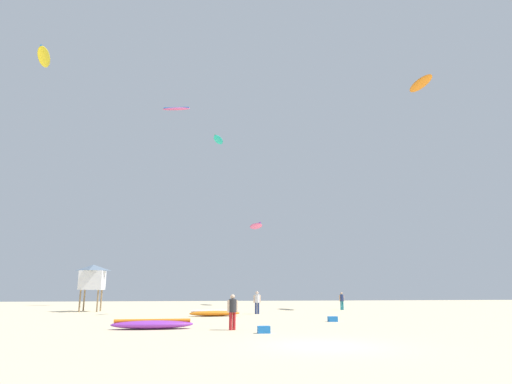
{
  "coord_description": "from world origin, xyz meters",
  "views": [
    {
      "loc": [
        -4.61,
        -15.54,
        1.95
      ],
      "look_at": [
        0.0,
        17.45,
        9.49
      ],
      "focal_mm": 30.24,
      "sensor_mm": 36.0,
      "label": 1
    }
  ],
  "objects_px": {
    "kite_aloft_2": "(176,109)",
    "kite_aloft_4": "(256,226)",
    "kite_grounded_near": "(152,324)",
    "kite_aloft_1": "(421,84)",
    "lifeguard_tower": "(93,277)",
    "gear_bag": "(333,319)",
    "person_left": "(342,300)",
    "kite_grounded_mid": "(215,313)",
    "kite_aloft_3": "(218,140)",
    "kite_aloft_0": "(44,57)",
    "cooler_box": "(264,330)",
    "person_midground": "(257,301)",
    "person_foreground": "(232,309)"
  },
  "relations": [
    {
      "from": "kite_aloft_2",
      "to": "kite_aloft_4",
      "type": "bearing_deg",
      "value": 4.85
    },
    {
      "from": "kite_grounded_near",
      "to": "kite_aloft_1",
      "type": "relative_size",
      "value": 1.0
    },
    {
      "from": "lifeguard_tower",
      "to": "gear_bag",
      "type": "bearing_deg",
      "value": -40.06
    },
    {
      "from": "person_left",
      "to": "kite_grounded_mid",
      "type": "xyz_separation_m",
      "value": [
        -12.65,
        -8.28,
        -0.76
      ]
    },
    {
      "from": "kite_aloft_1",
      "to": "kite_aloft_3",
      "type": "distance_m",
      "value": 24.57
    },
    {
      "from": "kite_grounded_near",
      "to": "lifeguard_tower",
      "type": "bearing_deg",
      "value": 111.19
    },
    {
      "from": "kite_aloft_1",
      "to": "kite_aloft_0",
      "type": "bearing_deg",
      "value": -176.02
    },
    {
      "from": "kite_aloft_1",
      "to": "cooler_box",
      "type": "bearing_deg",
      "value": -135.83
    },
    {
      "from": "kite_grounded_mid",
      "to": "kite_aloft_0",
      "type": "distance_m",
      "value": 27.52
    },
    {
      "from": "person_midground",
      "to": "person_left",
      "type": "height_order",
      "value": "person_midground"
    },
    {
      "from": "kite_grounded_mid",
      "to": "person_midground",
      "type": "bearing_deg",
      "value": 35.23
    },
    {
      "from": "kite_aloft_0",
      "to": "gear_bag",
      "type": "bearing_deg",
      "value": -25.67
    },
    {
      "from": "kite_grounded_mid",
      "to": "gear_bag",
      "type": "bearing_deg",
      "value": -43.05
    },
    {
      "from": "person_foreground",
      "to": "kite_aloft_4",
      "type": "height_order",
      "value": "kite_aloft_4"
    },
    {
      "from": "kite_aloft_3",
      "to": "kite_aloft_4",
      "type": "relative_size",
      "value": 0.49
    },
    {
      "from": "lifeguard_tower",
      "to": "kite_aloft_4",
      "type": "xyz_separation_m",
      "value": [
        16.99,
        14.31,
        7.03
      ]
    },
    {
      "from": "kite_grounded_near",
      "to": "person_left",
      "type": "bearing_deg",
      "value": 48.55
    },
    {
      "from": "lifeguard_tower",
      "to": "cooler_box",
      "type": "distance_m",
      "value": 24.83
    },
    {
      "from": "person_midground",
      "to": "kite_aloft_1",
      "type": "height_order",
      "value": "kite_aloft_1"
    },
    {
      "from": "person_midground",
      "to": "kite_grounded_mid",
      "type": "bearing_deg",
      "value": -59.84
    },
    {
      "from": "kite_grounded_mid",
      "to": "kite_grounded_near",
      "type": "bearing_deg",
      "value": -109.53
    },
    {
      "from": "kite_aloft_2",
      "to": "cooler_box",
      "type": "bearing_deg",
      "value": -79.67
    },
    {
      "from": "person_foreground",
      "to": "kite_aloft_4",
      "type": "bearing_deg",
      "value": 146.82
    },
    {
      "from": "gear_bag",
      "to": "kite_aloft_1",
      "type": "xyz_separation_m",
      "value": [
        15.2,
        13.5,
        23.63
      ]
    },
    {
      "from": "person_midground",
      "to": "gear_bag",
      "type": "bearing_deg",
      "value": 15.8
    },
    {
      "from": "kite_grounded_near",
      "to": "cooler_box",
      "type": "relative_size",
      "value": 7.36
    },
    {
      "from": "kite_aloft_4",
      "to": "kite_grounded_near",
      "type": "bearing_deg",
      "value": -106.68
    },
    {
      "from": "lifeguard_tower",
      "to": "kite_aloft_4",
      "type": "distance_m",
      "value": 23.3
    },
    {
      "from": "person_midground",
      "to": "kite_grounded_near",
      "type": "relative_size",
      "value": 0.43
    },
    {
      "from": "kite_grounded_near",
      "to": "kite_grounded_mid",
      "type": "xyz_separation_m",
      "value": [
        3.58,
        10.1,
        -0.02
      ]
    },
    {
      "from": "kite_grounded_near",
      "to": "kite_aloft_2",
      "type": "relative_size",
      "value": 1.06
    },
    {
      "from": "person_foreground",
      "to": "kite_grounded_near",
      "type": "distance_m",
      "value": 4.14
    },
    {
      "from": "person_left",
      "to": "kite_aloft_2",
      "type": "xyz_separation_m",
      "value": [
        -17.34,
        13.49,
        24.66
      ]
    },
    {
      "from": "kite_aloft_3",
      "to": "lifeguard_tower",
      "type": "bearing_deg",
      "value": 148.28
    },
    {
      "from": "person_foreground",
      "to": "gear_bag",
      "type": "distance_m",
      "value": 8.12
    },
    {
      "from": "kite_aloft_2",
      "to": "kite_aloft_4",
      "type": "height_order",
      "value": "kite_aloft_2"
    },
    {
      "from": "person_left",
      "to": "kite_aloft_3",
      "type": "xyz_separation_m",
      "value": [
        -12.56,
        -6.59,
        13.4
      ]
    },
    {
      "from": "cooler_box",
      "to": "kite_aloft_1",
      "type": "xyz_separation_m",
      "value": [
        20.52,
        19.93,
        23.63
      ]
    },
    {
      "from": "kite_grounded_near",
      "to": "cooler_box",
      "type": "distance_m",
      "value": 5.94
    },
    {
      "from": "person_midground",
      "to": "kite_aloft_4",
      "type": "bearing_deg",
      "value": 167.27
    },
    {
      "from": "kite_grounded_near",
      "to": "kite_grounded_mid",
      "type": "bearing_deg",
      "value": 70.47
    },
    {
      "from": "kite_aloft_4",
      "to": "kite_aloft_0",
      "type": "bearing_deg",
      "value": -140.06
    },
    {
      "from": "kite_aloft_1",
      "to": "kite_aloft_4",
      "type": "xyz_separation_m",
      "value": [
        -15.91,
        15.7,
        -13.7
      ]
    },
    {
      "from": "kite_grounded_near",
      "to": "kite_grounded_mid",
      "type": "relative_size",
      "value": 1.07
    },
    {
      "from": "gear_bag",
      "to": "kite_aloft_3",
      "type": "xyz_separation_m",
      "value": [
        -6.86,
        8.19,
        14.22
      ]
    },
    {
      "from": "kite_aloft_1",
      "to": "kite_aloft_2",
      "type": "distance_m",
      "value": 30.69
    },
    {
      "from": "kite_aloft_0",
      "to": "kite_aloft_2",
      "type": "distance_m",
      "value": 20.82
    },
    {
      "from": "kite_aloft_2",
      "to": "kite_aloft_3",
      "type": "distance_m",
      "value": 23.51
    },
    {
      "from": "gear_bag",
      "to": "kite_aloft_0",
      "type": "bearing_deg",
      "value": 154.33
    },
    {
      "from": "cooler_box",
      "to": "kite_aloft_0",
      "type": "distance_m",
      "value": 33.07
    }
  ]
}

